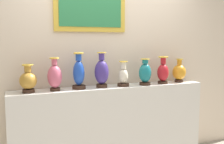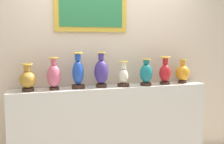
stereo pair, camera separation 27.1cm
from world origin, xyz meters
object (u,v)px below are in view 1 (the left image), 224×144
vase_ochre (28,80)px  vase_rose (55,76)px  vase_teal (145,73)px  vase_sapphire (79,73)px  vase_ivory (123,76)px  vase_crimson (163,72)px  vase_indigo (102,72)px  vase_amber (179,72)px

vase_ochre → vase_rose: 0.29m
vase_teal → vase_rose: bearing=178.9°
vase_sapphire → vase_ivory: size_ratio=1.37×
vase_rose → vase_teal: (1.16, -0.02, -0.01)m
vase_sapphire → vase_crimson: vase_sapphire is taller
vase_ochre → vase_indigo: (0.86, 0.01, 0.05)m
vase_ivory → vase_ochre: bearing=179.7°
vase_ivory → vase_amber: vase_amber is taller
vase_ochre → vase_indigo: 0.87m
vase_sapphire → vase_teal: (0.87, -0.04, -0.03)m
vase_indigo → vase_crimson: bearing=-1.6°
vase_sapphire → vase_indigo: 0.29m
vase_ochre → vase_rose: (0.29, 0.00, 0.03)m
vase_sapphire → vase_amber: 1.43m
vase_sapphire → vase_amber: size_ratio=1.34×
vase_ochre → vase_sapphire: bearing=1.8°
vase_ivory → vase_amber: size_ratio=0.98×
vase_rose → vase_teal: vase_rose is taller
vase_indigo → vase_ivory: size_ratio=1.35×
vase_sapphire → vase_teal: bearing=-2.5°
vase_indigo → vase_amber: vase_indigo is taller
vase_indigo → vase_sapphire: bearing=179.3°
vase_indigo → vase_crimson: 0.86m
vase_indigo → vase_amber: 1.14m
vase_sapphire → vase_crimson: (1.15, -0.03, -0.03)m
vase_indigo → vase_amber: (1.14, 0.01, -0.05)m
vase_teal → vase_crimson: 0.28m
vase_sapphire → vase_ivory: (0.57, -0.02, -0.06)m
vase_sapphire → vase_ivory: 0.57m
vase_ivory → vase_crimson: (0.58, -0.00, 0.03)m
vase_indigo → vase_teal: vase_indigo is taller
vase_ochre → vase_amber: (2.01, 0.02, 0.00)m
vase_teal → vase_ochre: bearing=179.2°
vase_crimson → vase_teal: bearing=-178.0°
vase_teal → vase_ivory: bearing=177.3°
vase_teal → vase_sapphire: bearing=177.5°
vase_sapphire → vase_crimson: size_ratio=1.19×
vase_ivory → vase_amber: 0.86m
vase_sapphire → vase_amber: bearing=0.1°
vase_ochre → vase_crimson: size_ratio=0.86×
vase_rose → vase_crimson: vase_rose is taller
vase_ochre → vase_teal: bearing=-0.8°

